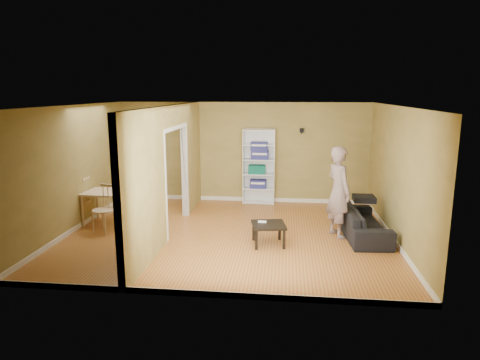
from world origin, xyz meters
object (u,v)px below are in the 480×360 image
object	(u,v)px
chair_left	(79,200)
dining_table	(112,195)
chair_far	(127,194)
sofa	(363,218)
person	(339,184)
coffee_table	(269,227)
bookshelf	(259,166)
chair_near	(103,209)

from	to	relation	value
chair_left	dining_table	bearing A→B (deg)	84.02
dining_table	chair_far	xyz separation A→B (m)	(0.08, 0.67, -0.15)
chair_far	sofa	bearing A→B (deg)	-174.50
chair_far	person	bearing A→B (deg)	-176.30
coffee_table	dining_table	bearing A→B (deg)	164.46
bookshelf	chair_left	bearing A→B (deg)	-151.50
coffee_table	person	bearing A→B (deg)	25.92
sofa	chair_far	distance (m)	5.36
coffee_table	chair_left	world-z (taller)	chair_left
sofa	person	bearing A→B (deg)	93.26
dining_table	chair_near	size ratio (longest dim) A/B	1.16
person	sofa	bearing A→B (deg)	-107.83
bookshelf	coffee_table	world-z (taller)	bookshelf
coffee_table	chair_far	size ratio (longest dim) A/B	0.62
bookshelf	chair_far	xyz separation A→B (m)	(-3.01, -1.47, -0.47)
sofa	chair_near	size ratio (longest dim) A/B	1.97
coffee_table	chair_far	world-z (taller)	chair_far
dining_table	chair_far	bearing A→B (deg)	83.08
person	chair_near	distance (m)	4.82
sofa	chair_left	size ratio (longest dim) A/B	1.91
person	bookshelf	distance (m)	3.01
coffee_table	chair_left	size ratio (longest dim) A/B	0.61
dining_table	chair_far	size ratio (longest dim) A/B	1.16
sofa	coffee_table	bearing A→B (deg)	107.33
sofa	chair_far	xyz separation A→B (m)	(-5.28, 0.92, 0.13)
person	dining_table	distance (m)	4.87
coffee_table	chair_left	distance (m)	4.38
chair_left	chair_near	size ratio (longest dim) A/B	1.03
dining_table	chair_near	xyz separation A→B (m)	(0.06, -0.61, -0.15)
person	chair_far	size ratio (longest dim) A/B	2.16
sofa	chair_near	xyz separation A→B (m)	(-5.30, -0.36, 0.12)
sofa	coffee_table	world-z (taller)	sofa
bookshelf	chair_left	size ratio (longest dim) A/B	1.90
sofa	bookshelf	bearing A→B (deg)	39.82
coffee_table	chair_far	xyz separation A→B (m)	(-3.40, 1.64, 0.15)
coffee_table	chair_near	distance (m)	3.44
sofa	chair_near	bearing A→B (deg)	90.21
chair_near	bookshelf	bearing A→B (deg)	58.92
bookshelf	chair_far	bearing A→B (deg)	-153.97
sofa	chair_left	world-z (taller)	chair_left
dining_table	chair_near	world-z (taller)	chair_near
person	dining_table	bearing A→B (deg)	61.53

